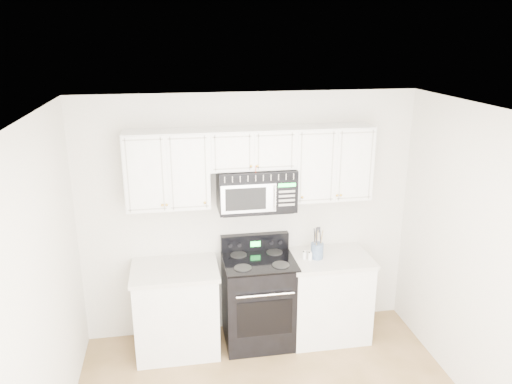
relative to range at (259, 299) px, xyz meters
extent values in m
cube|color=silver|center=(-0.06, -1.44, 2.12)|extent=(3.50, 3.50, 0.01)
cube|color=silver|center=(-0.06, 0.31, 0.82)|extent=(3.50, 0.01, 2.60)
cube|color=silver|center=(-1.81, -1.44, 0.82)|extent=(0.01, 3.50, 2.60)
cube|color=silver|center=(1.69, -1.44, 0.82)|extent=(0.01, 3.50, 2.60)
cube|color=white|center=(-0.86, -0.01, -0.04)|extent=(0.82, 0.63, 0.88)
cube|color=white|center=(-0.86, -0.01, 0.42)|extent=(0.86, 0.65, 0.04)
cube|color=black|center=(-0.86, 0.03, -0.43)|extent=(0.82, 0.55, 0.10)
cube|color=white|center=(0.74, -0.01, -0.04)|extent=(0.82, 0.63, 0.88)
cube|color=white|center=(0.74, -0.01, 0.42)|extent=(0.86, 0.65, 0.04)
cube|color=black|center=(0.74, 0.03, -0.43)|extent=(0.82, 0.55, 0.10)
cube|color=black|center=(0.00, -0.01, -0.02)|extent=(0.73, 0.62, 0.92)
cube|color=black|center=(0.00, -0.32, -0.03)|extent=(0.56, 0.01, 0.38)
cylinder|color=white|center=(0.00, -0.35, 0.24)|extent=(0.57, 0.02, 0.02)
cube|color=black|center=(0.00, -0.01, 0.44)|extent=(0.73, 0.62, 0.02)
cube|color=black|center=(0.00, 0.27, 0.53)|extent=(0.73, 0.08, 0.19)
cube|color=#1CF646|center=(0.00, 0.22, 0.53)|extent=(0.11, 0.00, 0.06)
cube|color=white|center=(-0.88, 0.14, 1.41)|extent=(0.80, 0.33, 0.75)
cube|color=white|center=(0.76, 0.14, 1.41)|extent=(0.80, 0.33, 0.75)
cube|color=white|center=(-0.06, 0.14, 1.59)|extent=(0.84, 0.33, 0.39)
sphere|color=gold|center=(-0.90, -0.05, 1.12)|extent=(0.03, 0.03, 0.03)
sphere|color=gold|center=(-0.54, -0.05, 1.12)|extent=(0.03, 0.03, 0.03)
sphere|color=gold|center=(0.42, -0.05, 1.12)|extent=(0.03, 0.03, 0.03)
sphere|color=gold|center=(0.78, -0.05, 1.12)|extent=(0.03, 0.03, 0.03)
sphere|color=gold|center=(-0.09, -0.05, 1.46)|extent=(0.03, 0.03, 0.03)
sphere|color=gold|center=(-0.03, -0.05, 1.46)|extent=(0.03, 0.03, 0.03)
cylinder|color=red|center=(-0.04, -0.05, 1.40)|extent=(0.00, 0.00, 0.11)
sphere|color=gold|center=(-0.04, -0.05, 1.34)|extent=(0.04, 0.04, 0.04)
cube|color=black|center=(-0.01, 0.11, 1.18)|extent=(0.77, 0.38, 0.42)
cube|color=#A09B92|center=(-0.01, -0.07, 1.35)|extent=(0.75, 0.01, 0.08)
cube|color=silver|center=(-0.12, -0.08, 1.14)|extent=(0.54, 0.01, 0.28)
cube|color=black|center=(-0.15, -0.09, 1.14)|extent=(0.40, 0.01, 0.22)
cube|color=black|center=(0.26, -0.08, 1.14)|extent=(0.21, 0.01, 0.28)
cube|color=#1CF646|center=(0.26, -0.09, 1.26)|extent=(0.17, 0.00, 0.04)
cylinder|color=white|center=(0.14, -0.12, 1.14)|extent=(0.02, 0.02, 0.24)
cylinder|color=slate|center=(0.60, -0.02, 0.52)|extent=(0.13, 0.13, 0.16)
cylinder|color=olive|center=(0.64, -0.02, 0.60)|extent=(0.01, 0.01, 0.28)
cylinder|color=black|center=(0.59, 0.01, 0.61)|extent=(0.01, 0.01, 0.30)
cylinder|color=olive|center=(0.59, -0.05, 0.62)|extent=(0.01, 0.01, 0.33)
cylinder|color=black|center=(0.64, -0.02, 0.60)|extent=(0.01, 0.01, 0.28)
cylinder|color=olive|center=(0.59, 0.01, 0.61)|extent=(0.01, 0.01, 0.30)
cylinder|color=black|center=(0.59, -0.05, 0.62)|extent=(0.01, 0.01, 0.33)
cylinder|color=white|center=(0.52, -0.06, 0.48)|extent=(0.04, 0.04, 0.08)
cylinder|color=white|center=(0.52, -0.06, 0.53)|extent=(0.04, 0.04, 0.02)
cylinder|color=white|center=(0.47, -0.03, 0.48)|extent=(0.04, 0.04, 0.08)
cylinder|color=white|center=(0.47, -0.03, 0.52)|extent=(0.04, 0.04, 0.02)
camera|label=1|loc=(-0.82, -4.57, 2.66)|focal=35.00mm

